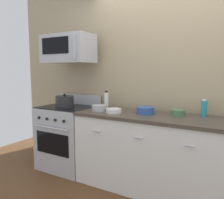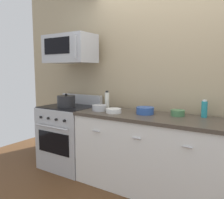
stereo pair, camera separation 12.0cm
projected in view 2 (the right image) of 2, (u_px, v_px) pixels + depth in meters
ground_plane at (169, 195)px, 2.70m from camera, size 6.50×6.50×0.00m
back_wall at (183, 78)px, 2.88m from camera, size 5.42×0.10×2.70m
counter_unit at (170, 157)px, 2.64m from camera, size 2.33×0.66×0.92m
range_oven at (70, 136)px, 3.47m from camera, size 0.76×0.69×1.07m
microwave at (70, 49)px, 3.35m from camera, size 0.74×0.44×0.40m
bottle_dish_soap at (204, 109)px, 2.60m from camera, size 0.07×0.07×0.20m
bottle_vinegar_white at (107, 100)px, 3.18m from camera, size 0.06×0.06×0.25m
bowl_blue_mixing at (145, 110)px, 2.80m from camera, size 0.21×0.21×0.08m
bowl_green_glaze at (178, 113)px, 2.69m from camera, size 0.16×0.16×0.07m
bowl_white_ceramic at (114, 111)px, 2.88m from camera, size 0.19×0.19×0.05m
bowl_steel_prep at (100, 108)px, 3.04m from camera, size 0.19×0.19×0.07m
stockpot at (66, 101)px, 3.36m from camera, size 0.26×0.26×0.19m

